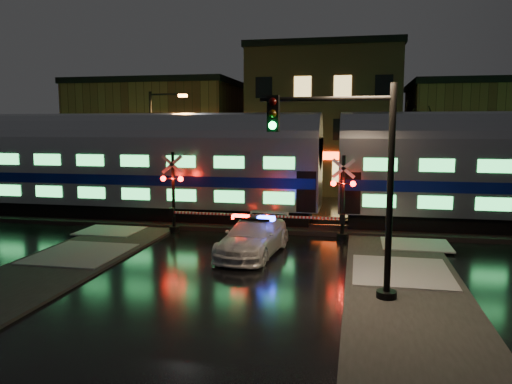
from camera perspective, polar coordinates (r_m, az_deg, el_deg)
ground at (r=22.71m, az=-1.07°, el=-6.33°), size 120.00×120.00×0.00m
ballast at (r=27.47m, az=1.20°, el=-3.64°), size 90.00×4.20×0.24m
sidewalk_left at (r=19.93m, az=-23.90°, el=-8.79°), size 4.00×20.00×0.12m
sidewalk_right at (r=16.52m, az=17.12°, el=-11.82°), size 4.00×20.00×0.12m
building_left at (r=47.03m, az=-10.83°, el=6.25°), size 14.00×10.00×9.00m
building_mid at (r=44.11m, az=7.91°, el=7.86°), size 12.00×11.00×11.50m
building_right at (r=44.72m, az=24.77°, el=5.32°), size 12.00×10.00×8.50m
train at (r=26.63m, az=8.48°, el=3.02°), size 51.00×3.12×5.92m
police_car at (r=21.25m, az=-0.31°, el=-5.17°), size 2.71×5.46×1.69m
crossing_signal_right at (r=24.14m, az=9.04°, el=-1.51°), size 5.75×0.65×4.07m
crossing_signal_left at (r=25.68m, az=-8.73°, el=-0.90°), size 5.86×0.66×4.15m
traffic_light at (r=15.60m, az=11.24°, el=0.51°), size 4.34×0.75×6.72m
streetlight at (r=33.14m, az=-11.44°, el=5.60°), size 2.56×0.27×7.65m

